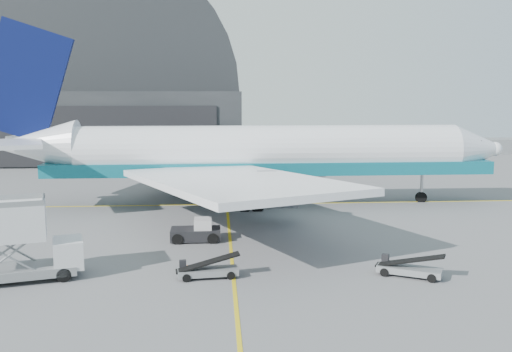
{
  "coord_description": "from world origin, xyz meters",
  "views": [
    {
      "loc": [
        -0.98,
        -39.98,
        12.02
      ],
      "look_at": [
        2.47,
        10.31,
        4.5
      ],
      "focal_mm": 40.0,
      "sensor_mm": 36.0,
      "label": 1
    }
  ],
  "objects": [
    {
      "name": "pushback_tug",
      "position": [
        -2.67,
        5.26,
        0.69
      ],
      "size": [
        4.01,
        2.37,
        1.85
      ],
      "rotation": [
        0.0,
        0.0,
        0.01
      ],
      "color": "black",
      "rests_on": "ground"
    },
    {
      "name": "traffic_cone",
      "position": [
        -3.06,
        -2.7,
        0.22
      ],
      "size": [
        0.32,
        0.32,
        0.46
      ],
      "color": "#FF5208",
      "rests_on": "ground"
    },
    {
      "name": "belt_loader_a",
      "position": [
        -1.71,
        -4.15,
        0.49
      ],
      "size": [
        4.23,
        1.82,
        1.59
      ],
      "rotation": [
        0.0,
        0.0,
        0.11
      ],
      "color": "gray",
      "rests_on": "ground"
    },
    {
      "name": "ground",
      "position": [
        0.0,
        0.0,
        0.0
      ],
      "size": [
        200.0,
        200.0,
        0.0
      ],
      "primitive_type": "plane",
      "color": "#565659",
      "rests_on": "ground"
    },
    {
      "name": "belt_loader_b",
      "position": [
        11.47,
        -4.77,
        0.51
      ],
      "size": [
        4.3,
        3.14,
        1.67
      ],
      "rotation": [
        0.0,
        0.0,
        -0.48
      ],
      "color": "gray",
      "rests_on": "ground"
    },
    {
      "name": "distant_bldg_b",
      "position": [
        55.0,
        68.0,
        0.0
      ],
      "size": [
        8.0,
        6.0,
        2.8
      ],
      "primitive_type": "cube",
      "color": "gray",
      "rests_on": "ground"
    },
    {
      "name": "catering_truck",
      "position": [
        -13.71,
        -3.9,
        2.55
      ],
      "size": [
        7.78,
        4.54,
        5.04
      ],
      "rotation": [
        0.0,
        0.0,
        0.27
      ],
      "color": "gray",
      "rests_on": "ground"
    },
    {
      "name": "hangar",
      "position": [
        -22.0,
        64.95,
        9.54
      ],
      "size": [
        50.0,
        28.3,
        28.0
      ],
      "color": "black",
      "rests_on": "ground"
    },
    {
      "name": "distant_bldg_a",
      "position": [
        38.0,
        72.0,
        0.0
      ],
      "size": [
        14.0,
        8.0,
        4.0
      ],
      "primitive_type": "cube",
      "color": "black",
      "rests_on": "ground"
    },
    {
      "name": "taxi_lines",
      "position": [
        0.0,
        12.67,
        0.01
      ],
      "size": [
        80.0,
        42.12,
        0.02
      ],
      "color": "gold",
      "rests_on": "ground"
    },
    {
      "name": "airliner",
      "position": [
        2.32,
        19.93,
        5.46
      ],
      "size": [
        55.6,
        53.92,
        19.51
      ],
      "color": "white",
      "rests_on": "ground"
    }
  ]
}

